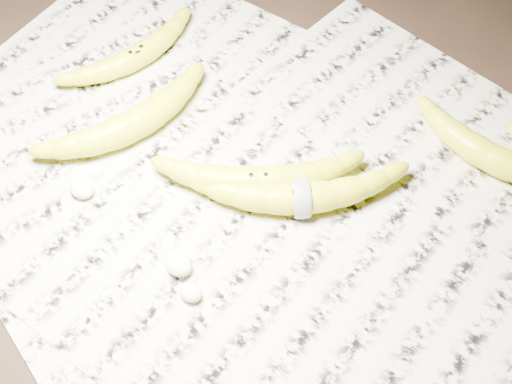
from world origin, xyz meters
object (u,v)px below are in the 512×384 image
Objects in this scene: banana_center at (258,181)px; banana_upper_a at (490,155)px; banana_taped at (301,197)px; banana_left_a at (136,55)px; banana_left_b at (132,123)px.

banana_center is 0.29m from banana_upper_a.
banana_left_a is at bearing 128.42° from banana_taped.
banana_center is 0.95× the size of banana_taped.
banana_upper_a is (0.47, 0.12, 0.00)m from banana_left_a.
banana_left_a is 0.87× the size of banana_center.
banana_taped is at bearing -26.17° from banana_center.
banana_taped is 1.18× the size of banana_upper_a.
banana_upper_a is at bearing -41.73° from banana_left_b.
banana_taped is at bearing -128.46° from banana_upper_a.
banana_left_b is 0.97× the size of banana_center.
banana_left_b is at bearing 147.69° from banana_taped.
banana_left_a is 0.49m from banana_upper_a.
banana_left_b is 0.92× the size of banana_taped.
banana_left_a is at bearing -164.38° from banana_upper_a.
banana_left_a is at bearing 58.16° from banana_left_b.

